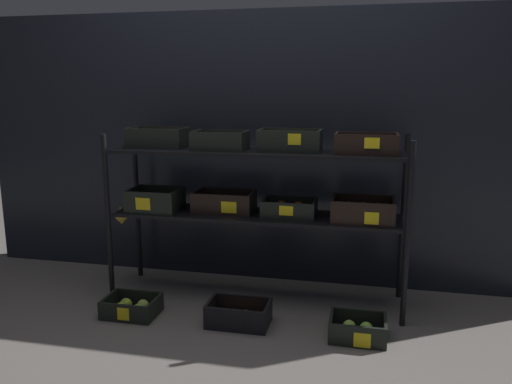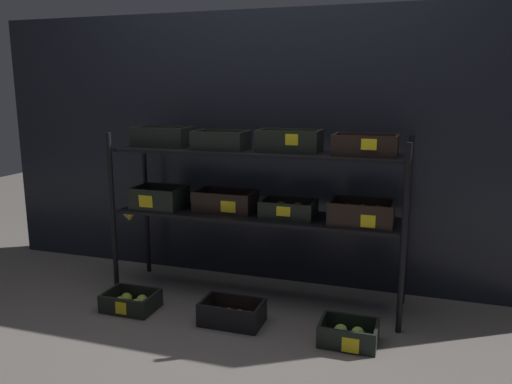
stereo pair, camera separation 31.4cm
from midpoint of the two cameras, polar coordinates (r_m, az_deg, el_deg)
name	(u,v)px [view 1 (the left image)]	position (r m, az deg, el deg)	size (l,w,h in m)	color
ground_plane	(256,297)	(3.35, -2.74, -11.65)	(10.00, 10.00, 0.00)	#605B56
storefront_wall	(269,149)	(3.50, -1.15, 4.79)	(4.18, 0.12, 1.81)	black
display_rack	(256,182)	(3.13, -2.90, 1.04)	(1.90, 0.45, 1.08)	black
crate_ground_apple_green	(132,308)	(3.22, -16.46, -12.28)	(0.31, 0.23, 0.11)	black
crate_ground_tangerine	(239,316)	(2.99, -5.04, -13.64)	(0.35, 0.22, 0.13)	black
crate_ground_center_apple_green	(358,330)	(2.86, 8.05, -15.04)	(0.30, 0.23, 0.12)	black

